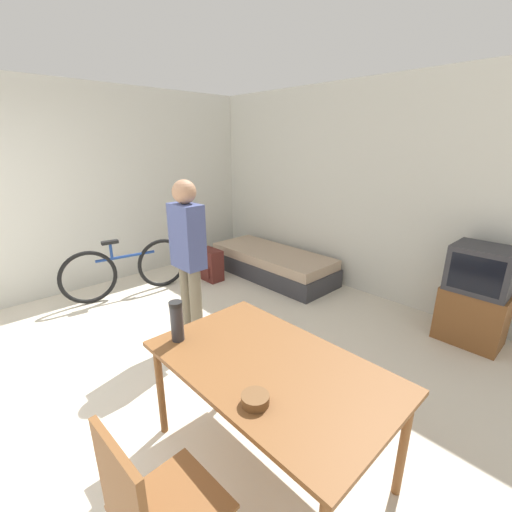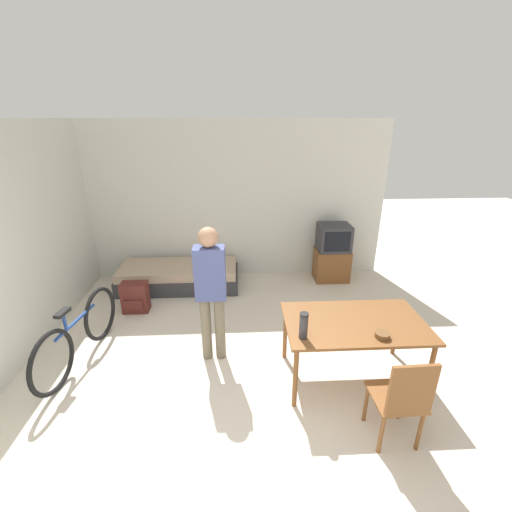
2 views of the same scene
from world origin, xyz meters
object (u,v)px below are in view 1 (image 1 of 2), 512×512
at_px(person_standing, 188,253).
at_px(thermos_flask, 177,319).
at_px(tv, 476,296).
at_px(bicycle, 127,269).
at_px(wooden_chair, 150,510).
at_px(daybed, 272,264).
at_px(dining_table, 270,374).
at_px(mate_bowl, 255,399).
at_px(backpack, 210,265).

distance_m(person_standing, thermos_flask, 1.16).
bearing_deg(person_standing, tv, 46.43).
bearing_deg(bicycle, wooden_chair, -22.05).
xyz_separation_m(tv, bicycle, (-3.52, -2.04, -0.15)).
bearing_deg(wooden_chair, daybed, 126.67).
height_order(bicycle, person_standing, person_standing).
height_order(daybed, dining_table, dining_table).
height_order(wooden_chair, person_standing, person_standing).
bearing_deg(mate_bowl, daybed, 132.50).
distance_m(dining_table, bicycle, 3.13).
height_order(daybed, wooden_chair, wooden_chair).
xyz_separation_m(person_standing, thermos_flask, (0.93, -0.69, -0.08)).
bearing_deg(backpack, tv, 16.31).
distance_m(dining_table, thermos_flask, 0.68).
xyz_separation_m(dining_table, bicycle, (-3.08, 0.45, -0.30)).
xyz_separation_m(daybed, mate_bowl, (2.40, -2.62, 0.56)).
relative_size(daybed, wooden_chair, 2.12).
height_order(tv, backpack, tv).
xyz_separation_m(daybed, person_standing, (0.71, -1.90, 0.76)).
distance_m(tv, wooden_chair, 3.36).
bearing_deg(wooden_chair, thermos_flask, 141.03).
relative_size(thermos_flask, backpack, 0.59).
distance_m(tv, dining_table, 2.53).
xyz_separation_m(wooden_chair, thermos_flask, (-0.74, 0.60, 0.35)).
bearing_deg(thermos_flask, daybed, 122.22).
bearing_deg(backpack, mate_bowl, -32.24).
distance_m(tv, mate_bowl, 2.80).
bearing_deg(mate_bowl, tv, 84.61).
height_order(thermos_flask, backpack, thermos_flask).
xyz_separation_m(wooden_chair, person_standing, (-1.67, 1.29, 0.43)).
bearing_deg(person_standing, bicycle, 179.31).
bearing_deg(dining_table, thermos_flask, -156.78).
relative_size(dining_table, person_standing, 0.89).
distance_m(dining_table, mate_bowl, 0.35).
xyz_separation_m(bicycle, mate_bowl, (3.26, -0.74, 0.39)).
height_order(daybed, bicycle, bicycle).
height_order(mate_bowl, backpack, mate_bowl).
height_order(person_standing, backpack, person_standing).
height_order(tv, thermos_flask, tv).
distance_m(bicycle, thermos_flask, 2.64).
bearing_deg(dining_table, wooden_chair, -80.22).
bearing_deg(thermos_flask, person_standing, 143.33).
xyz_separation_m(thermos_flask, mate_bowl, (0.77, -0.03, -0.12)).
xyz_separation_m(dining_table, person_standing, (-1.52, 0.43, 0.30)).
distance_m(mate_bowl, backpack, 3.50).
bearing_deg(bicycle, thermos_flask, -15.88).
bearing_deg(backpack, thermos_flask, -40.07).
bearing_deg(bicycle, mate_bowl, -12.79).
xyz_separation_m(bicycle, person_standing, (1.56, -0.02, 0.60)).
bearing_deg(bicycle, tv, 30.07).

